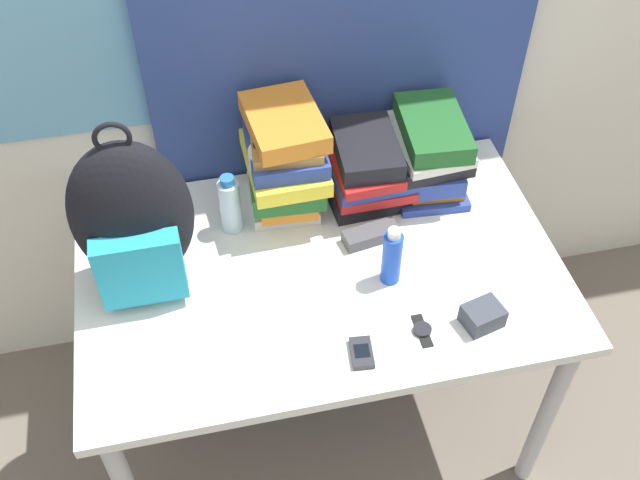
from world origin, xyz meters
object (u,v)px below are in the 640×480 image
at_px(sunscreen_bottle, 392,257).
at_px(book_stack_right, 428,152).
at_px(camera_pouch, 483,316).
at_px(wristwatch, 422,330).
at_px(water_bottle, 230,205).
at_px(sunglasses_case, 371,235).
at_px(backpack, 133,220).
at_px(sports_bottle, 266,184).
at_px(book_stack_center, 365,169).
at_px(cell_phone, 362,353).
at_px(book_stack_left, 284,161).

bearing_deg(sunscreen_bottle, book_stack_right, 59.13).
height_order(camera_pouch, wristwatch, camera_pouch).
height_order(water_bottle, camera_pouch, water_bottle).
distance_m(sunscreen_bottle, sunglasses_case, 0.16).
xyz_separation_m(backpack, water_bottle, (0.24, 0.13, -0.12)).
height_order(sports_bottle, sunscreen_bottle, sports_bottle).
bearing_deg(sunscreen_bottle, sunglasses_case, 94.67).
relative_size(backpack, sports_bottle, 1.85).
distance_m(sunglasses_case, wristwatch, 0.32).
bearing_deg(water_bottle, sunglasses_case, -19.04).
distance_m(book_stack_center, book_stack_right, 0.18).
bearing_deg(book_stack_center, cell_phone, -105.28).
bearing_deg(sports_bottle, water_bottle, -170.14).
bearing_deg(book_stack_right, backpack, -166.55).
bearing_deg(book_stack_right, sports_bottle, -174.54).
bearing_deg(sunscreen_bottle, book_stack_left, 122.41).
relative_size(book_stack_center, cell_phone, 3.05).
bearing_deg(camera_pouch, cell_phone, -174.72).
distance_m(sunscreen_bottle, wristwatch, 0.19).
relative_size(cell_phone, camera_pouch, 0.84).
xyz_separation_m(water_bottle, sunscreen_bottle, (0.37, -0.26, -0.00)).
bearing_deg(wristwatch, book_stack_right, 71.85).
xyz_separation_m(backpack, book_stack_right, (0.80, 0.19, -0.09)).
bearing_deg(cell_phone, wristwatch, 12.24).
bearing_deg(book_stack_left, water_bottle, -159.04).
height_order(book_stack_left, sports_bottle, book_stack_left).
distance_m(book_stack_left, book_stack_right, 0.40).
relative_size(backpack, sunglasses_case, 3.10).
xyz_separation_m(book_stack_right, camera_pouch, (-0.02, -0.51, -0.09)).
bearing_deg(camera_pouch, wristwatch, 177.57).
distance_m(water_bottle, camera_pouch, 0.70).
xyz_separation_m(sports_bottle, cell_phone, (0.14, -0.49, -0.12)).
xyz_separation_m(water_bottle, sunglasses_case, (0.35, -0.12, -0.07)).
relative_size(book_stack_right, water_bottle, 1.58).
distance_m(book_stack_center, sports_bottle, 0.28).
bearing_deg(backpack, book_stack_left, 25.66).
xyz_separation_m(book_stack_right, cell_phone, (-0.32, -0.54, -0.11)).
height_order(book_stack_left, sunglasses_case, book_stack_left).
bearing_deg(book_stack_left, camera_pouch, -52.94).
xyz_separation_m(book_stack_left, book_stack_center, (0.22, -0.01, -0.06)).
xyz_separation_m(book_stack_left, sunglasses_case, (0.19, -0.18, -0.14)).
relative_size(backpack, sunscreen_bottle, 2.76).
relative_size(sports_bottle, cell_phone, 2.96).
relative_size(book_stack_left, wristwatch, 3.17).
distance_m(water_bottle, sunglasses_case, 0.38).
distance_m(sports_bottle, sunglasses_case, 0.31).
bearing_deg(sunscreen_bottle, water_bottle, 144.10).
xyz_separation_m(book_stack_right, water_bottle, (-0.56, -0.06, -0.03)).
height_order(sunglasses_case, camera_pouch, camera_pouch).
bearing_deg(wristwatch, sunglasses_case, 97.50).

